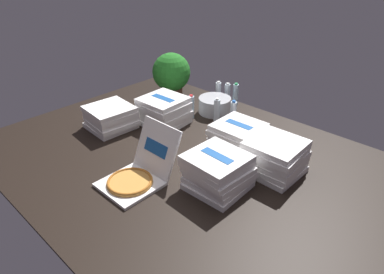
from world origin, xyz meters
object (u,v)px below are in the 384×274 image
object	(u,v)px
water_bottle_3	(218,93)
potted_plant	(171,74)
pizza_stack_left_far	(164,111)
water_bottle_1	(233,113)
pizza_stack_right_far	(111,117)
pizza_stack_left_near	(275,157)
pizza_stack_right_mid	(238,133)
open_pizza_box	(138,173)
water_bottle_0	(217,111)
water_bottle_5	(236,95)
water_bottle_2	(191,107)
ice_bucket	(215,105)
water_bottle_4	(227,94)
pizza_stack_center_far	(218,172)

from	to	relation	value
water_bottle_3	potted_plant	world-z (taller)	potted_plant
pizza_stack_left_far	potted_plant	size ratio (longest dim) A/B	0.84
water_bottle_3	water_bottle_1	bearing A→B (deg)	-34.60
pizza_stack_right_far	water_bottle_3	distance (m)	1.18
pizza_stack_left_near	potted_plant	distance (m)	1.68
pizza_stack_left_far	pizza_stack_right_mid	size ratio (longest dim) A/B	1.00
open_pizza_box	water_bottle_0	bearing A→B (deg)	99.96
pizza_stack_left_near	water_bottle_5	bearing A→B (deg)	140.52
open_pizza_box	water_bottle_2	world-z (taller)	open_pizza_box
pizza_stack_left_near	water_bottle_5	xyz separation A→B (m)	(-0.96, 0.79, -0.01)
pizza_stack_left_far	water_bottle_3	distance (m)	0.72
pizza_stack_right_far	water_bottle_2	bearing A→B (deg)	58.70
pizza_stack_left_near	potted_plant	world-z (taller)	potted_plant
pizza_stack_right_mid	water_bottle_2	distance (m)	0.62
pizza_stack_left_near	water_bottle_1	size ratio (longest dim) A/B	1.69
water_bottle_1	open_pizza_box	bearing A→B (deg)	-87.53
ice_bucket	water_bottle_1	distance (m)	0.31
pizza_stack_right_far	water_bottle_3	xyz separation A→B (m)	(0.36, 1.13, 0.01)
pizza_stack_right_far	potted_plant	world-z (taller)	potted_plant
pizza_stack_right_far	ice_bucket	bearing A→B (deg)	62.22
water_bottle_5	water_bottle_1	bearing A→B (deg)	-55.79
water_bottle_4	pizza_stack_center_far	bearing A→B (deg)	-54.38
water_bottle_1	water_bottle_0	bearing A→B (deg)	-156.40
open_pizza_box	water_bottle_4	size ratio (longest dim) A/B	2.21
water_bottle_3	water_bottle_4	distance (m)	0.10
potted_plant	open_pizza_box	bearing A→B (deg)	-52.75
pizza_stack_left_far	water_bottle_1	bearing A→B (deg)	41.33
water_bottle_1	water_bottle_5	world-z (taller)	same
pizza_stack_right_far	water_bottle_5	distance (m)	1.32
water_bottle_3	ice_bucket	bearing A→B (deg)	-58.58
ice_bucket	potted_plant	xyz separation A→B (m)	(-0.61, -0.02, 0.19)
pizza_stack_center_far	water_bottle_2	bearing A→B (deg)	143.10
water_bottle_5	potted_plant	world-z (taller)	potted_plant
ice_bucket	water_bottle_2	distance (m)	0.28
water_bottle_1	water_bottle_2	size ratio (longest dim) A/B	1.00
open_pizza_box	water_bottle_3	bearing A→B (deg)	107.75
pizza_stack_left_near	pizza_stack_center_far	xyz separation A→B (m)	(-0.19, -0.43, 0.00)
pizza_stack_right_far	water_bottle_1	distance (m)	1.14
pizza_stack_center_far	ice_bucket	size ratio (longest dim) A/B	1.29
water_bottle_1	potted_plant	bearing A→B (deg)	175.72
pizza_stack_center_far	water_bottle_5	xyz separation A→B (m)	(-0.77, 1.22, -0.01)
pizza_stack_right_mid	ice_bucket	world-z (taller)	pizza_stack_right_mid
potted_plant	water_bottle_4	bearing A→B (deg)	23.49
pizza_stack_center_far	pizza_stack_right_far	distance (m)	1.29
water_bottle_1	pizza_stack_right_far	bearing A→B (deg)	-133.12
water_bottle_1	potted_plant	world-z (taller)	potted_plant
pizza_stack_right_far	water_bottle_5	size ratio (longest dim) A/B	1.76
water_bottle_3	water_bottle_4	bearing A→B (deg)	16.13
water_bottle_5	pizza_stack_left_near	bearing A→B (deg)	-39.48
pizza_stack_left_far	water_bottle_1	world-z (taller)	pizza_stack_left_far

